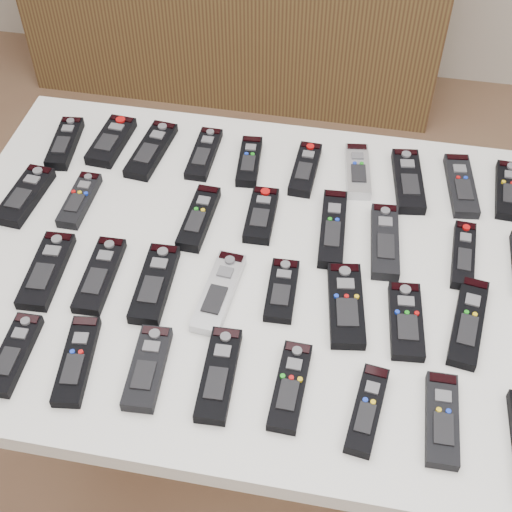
% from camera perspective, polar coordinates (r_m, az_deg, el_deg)
% --- Properties ---
extents(ground, '(4.00, 4.00, 0.00)m').
position_cam_1_polar(ground, '(1.99, 1.40, -17.84)').
color(ground, brown).
rests_on(ground, ground).
extents(table, '(1.25, 0.88, 0.78)m').
position_cam_1_polar(table, '(1.42, -0.00, -2.10)').
color(table, white).
rests_on(table, ground).
extents(remote_0, '(0.07, 0.17, 0.02)m').
position_cam_1_polar(remote_0, '(1.68, -15.04, 8.71)').
color(remote_0, black).
rests_on(remote_0, table).
extents(remote_1, '(0.07, 0.16, 0.02)m').
position_cam_1_polar(remote_1, '(1.66, -11.51, 9.00)').
color(remote_1, black).
rests_on(remote_1, table).
extents(remote_2, '(0.08, 0.19, 0.02)m').
position_cam_1_polar(remote_2, '(1.63, -8.38, 8.38)').
color(remote_2, black).
rests_on(remote_2, table).
extents(remote_3, '(0.05, 0.17, 0.02)m').
position_cam_1_polar(remote_3, '(1.61, -4.19, 8.16)').
color(remote_3, black).
rests_on(remote_3, table).
extents(remote_4, '(0.06, 0.15, 0.02)m').
position_cam_1_polar(remote_4, '(1.58, -0.55, 7.58)').
color(remote_4, black).
rests_on(remote_4, table).
extents(remote_5, '(0.05, 0.16, 0.02)m').
position_cam_1_polar(remote_5, '(1.56, 3.96, 6.95)').
color(remote_5, black).
rests_on(remote_5, table).
extents(remote_6, '(0.07, 0.16, 0.02)m').
position_cam_1_polar(remote_6, '(1.57, 8.13, 6.73)').
color(remote_6, '#B7B7BC').
rests_on(remote_6, table).
extents(remote_7, '(0.08, 0.19, 0.02)m').
position_cam_1_polar(remote_7, '(1.56, 12.08, 5.89)').
color(remote_7, black).
rests_on(remote_7, table).
extents(remote_8, '(0.08, 0.19, 0.02)m').
position_cam_1_polar(remote_8, '(1.58, 16.09, 5.44)').
color(remote_8, black).
rests_on(remote_8, table).
extents(remote_9, '(0.07, 0.17, 0.02)m').
position_cam_1_polar(remote_9, '(1.60, 19.70, 4.95)').
color(remote_9, black).
rests_on(remote_9, table).
extents(remote_10, '(0.07, 0.17, 0.02)m').
position_cam_1_polar(remote_10, '(1.57, -17.99, 4.62)').
color(remote_10, black).
rests_on(remote_10, table).
extents(remote_11, '(0.05, 0.15, 0.02)m').
position_cam_1_polar(remote_11, '(1.53, -13.93, 4.37)').
color(remote_11, black).
rests_on(remote_11, table).
extents(remote_12, '(0.05, 0.17, 0.02)m').
position_cam_1_polar(remote_12, '(1.45, -4.60, 3.06)').
color(remote_12, black).
rests_on(remote_12, table).
extents(remote_13, '(0.06, 0.15, 0.02)m').
position_cam_1_polar(remote_13, '(1.45, 0.42, 3.29)').
color(remote_13, black).
rests_on(remote_13, table).
extents(remote_14, '(0.06, 0.20, 0.02)m').
position_cam_1_polar(remote_14, '(1.43, 6.15, 2.20)').
color(remote_14, black).
rests_on(remote_14, table).
extents(remote_15, '(0.07, 0.19, 0.02)m').
position_cam_1_polar(remote_15, '(1.43, 10.26, 1.17)').
color(remote_15, black).
rests_on(remote_15, table).
extents(remote_16, '(0.05, 0.17, 0.02)m').
position_cam_1_polar(remote_16, '(1.44, 16.27, 0.08)').
color(remote_16, black).
rests_on(remote_16, table).
extents(remote_18, '(0.07, 0.19, 0.02)m').
position_cam_1_polar(remote_18, '(1.41, -16.41, -1.10)').
color(remote_18, black).
rests_on(remote_18, table).
extents(remote_19, '(0.06, 0.18, 0.02)m').
position_cam_1_polar(remote_19, '(1.38, -12.39, -1.49)').
color(remote_19, black).
rests_on(remote_19, table).
extents(remote_20, '(0.06, 0.18, 0.02)m').
position_cam_1_polar(remote_20, '(1.34, -8.10, -2.21)').
color(remote_20, black).
rests_on(remote_20, table).
extents(remote_21, '(0.07, 0.19, 0.02)m').
position_cam_1_polar(remote_21, '(1.32, -2.98, -2.92)').
color(remote_21, '#B7B7BC').
rests_on(remote_21, table).
extents(remote_22, '(0.06, 0.14, 0.02)m').
position_cam_1_polar(remote_22, '(1.32, 2.08, -2.77)').
color(remote_22, black).
rests_on(remote_22, table).
extents(remote_23, '(0.09, 0.19, 0.02)m').
position_cam_1_polar(remote_23, '(1.31, 7.21, -3.92)').
color(remote_23, black).
rests_on(remote_23, table).
extents(remote_24, '(0.07, 0.17, 0.02)m').
position_cam_1_polar(remote_24, '(1.31, 11.91, -5.10)').
color(remote_24, black).
rests_on(remote_24, table).
extents(remote_25, '(0.08, 0.20, 0.02)m').
position_cam_1_polar(remote_25, '(1.33, 16.63, -5.08)').
color(remote_25, black).
rests_on(remote_25, table).
extents(remote_28, '(0.05, 0.16, 0.02)m').
position_cam_1_polar(remote_28, '(1.30, -18.81, -7.44)').
color(remote_28, black).
rests_on(remote_28, table).
extents(remote_29, '(0.07, 0.18, 0.02)m').
position_cam_1_polar(remote_29, '(1.27, -14.14, -8.11)').
color(remote_29, black).
rests_on(remote_29, table).
extents(remote_30, '(0.06, 0.16, 0.02)m').
position_cam_1_polar(remote_30, '(1.23, -8.67, -8.84)').
color(remote_30, black).
rests_on(remote_30, table).
extents(remote_31, '(0.06, 0.18, 0.02)m').
position_cam_1_polar(remote_31, '(1.21, -2.99, -9.44)').
color(remote_31, black).
rests_on(remote_31, table).
extents(remote_32, '(0.05, 0.17, 0.02)m').
position_cam_1_polar(remote_32, '(1.20, 2.75, -10.37)').
color(remote_32, black).
rests_on(remote_32, table).
extents(remote_33, '(0.06, 0.16, 0.02)m').
position_cam_1_polar(remote_33, '(1.19, 8.88, -12.06)').
color(remote_33, black).
rests_on(remote_33, table).
extents(remote_34, '(0.05, 0.17, 0.02)m').
position_cam_1_polar(remote_34, '(1.21, 14.66, -12.53)').
color(remote_34, black).
rests_on(remote_34, table).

